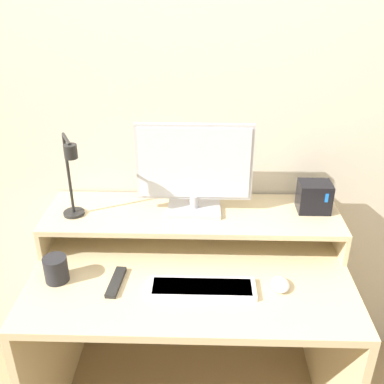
{
  "coord_description": "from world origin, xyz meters",
  "views": [
    {
      "loc": [
        0.04,
        -1.04,
        1.78
      ],
      "look_at": [
        0.0,
        0.4,
        1.04
      ],
      "focal_mm": 42.0,
      "sensor_mm": 36.0,
      "label": 1
    }
  ],
  "objects_px": {
    "router_dock": "(314,197)",
    "keyboard": "(202,288)",
    "remote_control": "(116,282)",
    "monitor": "(194,169)",
    "mug": "(56,269)",
    "desk_lamp": "(71,176)",
    "mouse": "(280,284)"
  },
  "relations": [
    {
      "from": "router_dock",
      "to": "keyboard",
      "type": "height_order",
      "value": "router_dock"
    },
    {
      "from": "router_dock",
      "to": "remote_control",
      "type": "distance_m",
      "value": 0.85
    },
    {
      "from": "keyboard",
      "to": "remote_control",
      "type": "relative_size",
      "value": 2.27
    },
    {
      "from": "monitor",
      "to": "mug",
      "type": "bearing_deg",
      "value": -149.39
    },
    {
      "from": "keyboard",
      "to": "desk_lamp",
      "type": "bearing_deg",
      "value": 153.87
    },
    {
      "from": "router_dock",
      "to": "mug",
      "type": "xyz_separation_m",
      "value": [
        -0.98,
        -0.31,
        -0.15
      ]
    },
    {
      "from": "keyboard",
      "to": "mouse",
      "type": "relative_size",
      "value": 4.18
    },
    {
      "from": "mug",
      "to": "router_dock",
      "type": "bearing_deg",
      "value": 17.65
    },
    {
      "from": "router_dock",
      "to": "keyboard",
      "type": "distance_m",
      "value": 0.6
    },
    {
      "from": "monitor",
      "to": "router_dock",
      "type": "xyz_separation_m",
      "value": [
        0.49,
        0.02,
        -0.13
      ]
    },
    {
      "from": "router_dock",
      "to": "mouse",
      "type": "xyz_separation_m",
      "value": [
        -0.17,
        -0.33,
        -0.18
      ]
    },
    {
      "from": "mouse",
      "to": "remote_control",
      "type": "xyz_separation_m",
      "value": [
        -0.59,
        0.0,
        -0.01
      ]
    },
    {
      "from": "router_dock",
      "to": "remote_control",
      "type": "bearing_deg",
      "value": -156.66
    },
    {
      "from": "keyboard",
      "to": "mouse",
      "type": "bearing_deg",
      "value": 4.74
    },
    {
      "from": "monitor",
      "to": "mug",
      "type": "relative_size",
      "value": 4.7
    },
    {
      "from": "remote_control",
      "to": "desk_lamp",
      "type": "bearing_deg",
      "value": 130.26
    },
    {
      "from": "keyboard",
      "to": "router_dock",
      "type": "bearing_deg",
      "value": 38.38
    },
    {
      "from": "mug",
      "to": "keyboard",
      "type": "bearing_deg",
      "value": -4.66
    },
    {
      "from": "desk_lamp",
      "to": "keyboard",
      "type": "relative_size",
      "value": 0.91
    },
    {
      "from": "desk_lamp",
      "to": "keyboard",
      "type": "height_order",
      "value": "desk_lamp"
    },
    {
      "from": "router_dock",
      "to": "desk_lamp",
      "type": "bearing_deg",
      "value": -173.23
    },
    {
      "from": "desk_lamp",
      "to": "mug",
      "type": "xyz_separation_m",
      "value": [
        -0.04,
        -0.2,
        -0.28
      ]
    },
    {
      "from": "router_dock",
      "to": "remote_control",
      "type": "xyz_separation_m",
      "value": [
        -0.76,
        -0.33,
        -0.19
      ]
    },
    {
      "from": "desk_lamp",
      "to": "mouse",
      "type": "relative_size",
      "value": 3.81
    },
    {
      "from": "keyboard",
      "to": "mouse",
      "type": "distance_m",
      "value": 0.28
    },
    {
      "from": "monitor",
      "to": "mouse",
      "type": "xyz_separation_m",
      "value": [
        0.32,
        -0.31,
        -0.31
      ]
    },
    {
      "from": "monitor",
      "to": "router_dock",
      "type": "relative_size",
      "value": 3.52
    },
    {
      "from": "keyboard",
      "to": "remote_control",
      "type": "distance_m",
      "value": 0.31
    },
    {
      "from": "router_dock",
      "to": "mouse",
      "type": "relative_size",
      "value": 1.42
    },
    {
      "from": "keyboard",
      "to": "remote_control",
      "type": "height_order",
      "value": "keyboard"
    },
    {
      "from": "monitor",
      "to": "desk_lamp",
      "type": "distance_m",
      "value": 0.47
    },
    {
      "from": "desk_lamp",
      "to": "remote_control",
      "type": "relative_size",
      "value": 2.07
    }
  ]
}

